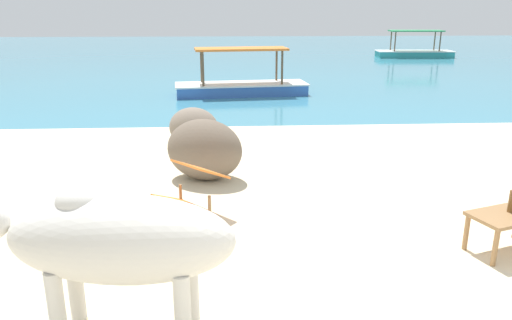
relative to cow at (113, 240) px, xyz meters
The scene contains 9 objects.
water_surface 21.75m from the cow, 85.69° to the left, with size 60.00×36.00×0.03m, color teal.
cow is the anchor object (origin of this frame).
low_bench_table 3.75m from the cow, 17.21° to the left, with size 0.86×0.66×0.41m.
bottle 3.78m from the cow, 17.69° to the left, with size 0.07×0.07×0.30m.
deck_chair_near 2.14m from the cow, 79.44° to the left, with size 0.92×0.91×0.68m.
shore_rock_large 3.52m from the cow, 82.04° to the left, with size 1.10×0.78×0.86m, color #6B5B4C.
shore_rock_medium 5.11m from the cow, 87.39° to the left, with size 0.89×0.67×0.71m, color gray.
boat_teal 23.28m from the cow, 64.62° to the left, with size 3.73×1.36×1.29m.
boat_blue 10.76m from the cow, 83.56° to the left, with size 3.77×1.53×1.29m.
Camera 1 is at (-0.81, -2.90, 2.38)m, focal length 34.79 mm.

